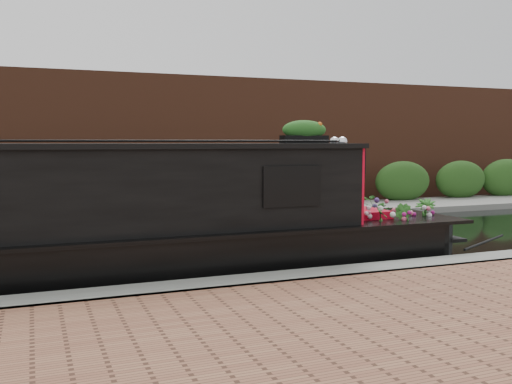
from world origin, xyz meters
name	(u,v)px	position (x,y,z in m)	size (l,w,h in m)	color
ground	(165,254)	(0.00, 0.00, 0.00)	(80.00, 80.00, 0.00)	black
near_bank_coping	(222,301)	(0.00, -3.30, 0.00)	(40.00, 0.60, 0.50)	gray
far_bank_path	(128,223)	(0.00, 4.20, 0.00)	(40.00, 2.40, 0.34)	gray
far_hedge	(122,218)	(0.00, 5.10, 0.00)	(40.00, 1.10, 2.80)	#244C19
far_brick_wall	(112,210)	(0.00, 7.20, 0.00)	(40.00, 1.00, 8.00)	brown
narrowboat	(107,230)	(-1.21, -1.77, 0.76)	(10.87, 1.92, 2.54)	black
rope_fender	(435,244)	(4.53, -1.77, 0.16)	(0.33, 0.33, 0.35)	brown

